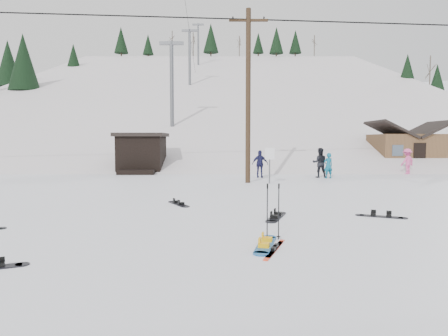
{
  "coord_description": "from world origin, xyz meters",
  "views": [
    {
      "loc": [
        0.69,
        -6.97,
        2.25
      ],
      "look_at": [
        0.72,
        5.12,
        1.4
      ],
      "focal_mm": 32.0,
      "sensor_mm": 36.0,
      "label": 1
    }
  ],
  "objects_px": {
    "utility_pole": "(248,93)",
    "hero_skis": "(275,249)",
    "hero_snowboard": "(265,244)",
    "cabin": "(407,150)"
  },
  "relations": [
    {
      "from": "utility_pole",
      "to": "hero_skis",
      "type": "xyz_separation_m",
      "value": [
        -0.25,
        -12.94,
        -4.66
      ]
    },
    {
      "from": "hero_snowboard",
      "to": "utility_pole",
      "type": "bearing_deg",
      "value": 11.57
    },
    {
      "from": "utility_pole",
      "to": "hero_snowboard",
      "type": "relative_size",
      "value": 5.42
    },
    {
      "from": "hero_snowboard",
      "to": "hero_skis",
      "type": "xyz_separation_m",
      "value": [
        0.16,
        -0.34,
        -0.01
      ]
    },
    {
      "from": "utility_pole",
      "to": "hero_snowboard",
      "type": "height_order",
      "value": "utility_pole"
    },
    {
      "from": "utility_pole",
      "to": "hero_skis",
      "type": "bearing_deg",
      "value": -91.1
    },
    {
      "from": "cabin",
      "to": "hero_snowboard",
      "type": "distance_m",
      "value": 26.31
    },
    {
      "from": "cabin",
      "to": "hero_snowboard",
      "type": "bearing_deg",
      "value": -120.68
    },
    {
      "from": "utility_pole",
      "to": "hero_snowboard",
      "type": "distance_m",
      "value": 13.43
    },
    {
      "from": "utility_pole",
      "to": "hero_snowboard",
      "type": "bearing_deg",
      "value": -91.84
    }
  ]
}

